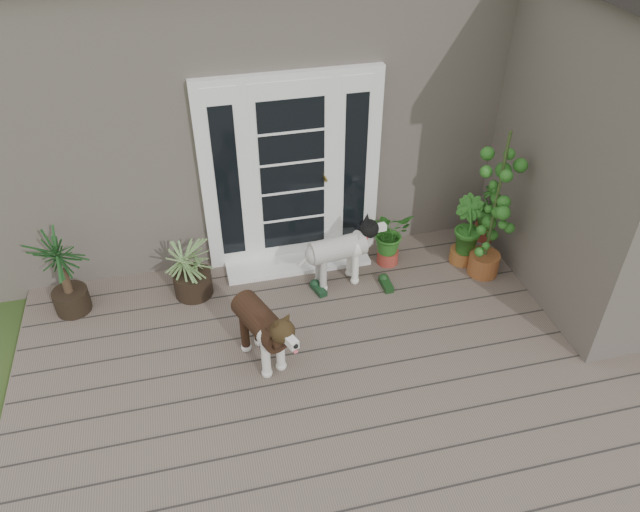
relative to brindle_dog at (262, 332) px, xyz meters
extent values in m
cube|color=#6B5B4C|center=(0.81, -0.66, -0.42)|extent=(6.20, 4.60, 0.12)
cube|color=#665E54|center=(0.81, 3.59, 1.07)|extent=(7.40, 4.00, 3.10)
cube|color=#665E54|center=(3.71, 0.44, 1.07)|extent=(1.60, 2.40, 3.10)
cube|color=white|center=(0.61, 1.54, 0.72)|extent=(1.90, 0.14, 2.15)
cube|color=white|center=(0.61, 1.34, -0.33)|extent=(1.60, 0.40, 0.05)
imported|color=#1C5819|center=(1.61, 1.15, -0.07)|extent=(0.57, 0.57, 0.58)
imported|color=#1A5D21|center=(2.43, 0.97, -0.06)|extent=(0.45, 0.45, 0.60)
imported|color=#22631C|center=(2.92, 1.34, -0.05)|extent=(0.46, 0.46, 0.60)
camera|label=1|loc=(-0.41, -3.97, 3.86)|focal=34.03mm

